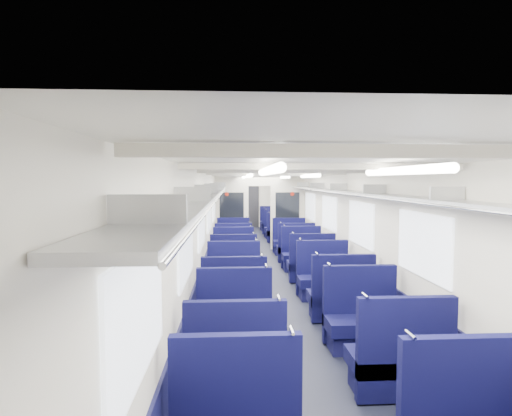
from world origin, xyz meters
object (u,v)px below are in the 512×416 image
Objects in this scene: seat_15 at (302,256)px; seat_17 at (296,249)px; seat_14 at (234,258)px; seat_6 at (235,326)px; bulkhead at (260,210)px; seat_16 at (233,250)px; seat_23 at (277,229)px; seat_5 at (400,363)px; seat_10 at (234,281)px; seat_7 at (362,322)px; seat_20 at (233,233)px; seat_9 at (341,299)px; seat_11 at (323,280)px; seat_13 at (311,266)px; seat_21 at (280,233)px; end_door at (251,206)px; seat_22 at (233,230)px; seat_26 at (233,223)px; seat_12 at (234,267)px; seat_8 at (234,302)px; seat_4 at (235,369)px; seat_25 at (274,226)px; seat_18 at (233,242)px; seat_19 at (289,243)px; seat_24 at (233,226)px; seat_27 at (271,223)px.

seat_17 is (0.00, 0.96, 0.00)m from seat_15.
seat_6 is at bearing -90.00° from seat_14.
bulkhead is 3.34m from seat_14.
seat_16 and seat_23 have the same top height.
seat_5 is 1.00× the size of seat_10.
seat_7 is 9.05m from seat_20.
seat_9 and seat_11 have the same top height.
seat_13 is at bearing -90.00° from seat_15.
seat_23 is at bearing 90.00° from seat_21.
seat_15 is (0.00, 2.34, 0.00)m from seat_11.
end_door reaches higher than seat_15.
bulkhead reaches higher than seat_21.
seat_22 is (-1.66, 11.08, 0.00)m from seat_5.
seat_6 is 1.00× the size of seat_26.
seat_10 is 2.88m from seat_15.
seat_15 and seat_23 have the same top height.
seat_15 is at bearing 34.64° from seat_12.
seat_12 is (-1.66, 1.19, 0.00)m from seat_11.
seat_6 and seat_23 have the same top height.
seat_8 is 1.00× the size of seat_22.
seat_20 is 2.02m from seat_23.
seat_4 is 12.53m from seat_25.
seat_18 is (-1.66, 2.32, 0.00)m from seat_15.
seat_23 is at bearing 80.66° from seat_6.
seat_16 is 1.00× the size of seat_25.
end_door is 1.83× the size of seat_11.
seat_10 is at bearing -179.34° from seat_11.
seat_15 is at bearing -90.00° from seat_19.
seat_10 is (0.00, 1.26, 0.00)m from seat_8.
seat_4 is 1.00× the size of seat_26.
seat_18 is at bearing -128.84° from seat_21.
seat_10 is at bearing 144.51° from seat_9.
seat_14 is 1.66m from seat_15.
seat_24 is (-1.66, 5.58, 0.00)m from seat_17.
seat_4 is 1.00× the size of seat_23.
seat_23 is (0.00, 6.60, 0.00)m from seat_13.
seat_23 is (1.66, 3.14, 0.00)m from seat_18.
seat_19 is (0.00, 1.18, 0.00)m from seat_17.
seat_19 and seat_21 have the same top height.
seat_22 is (-0.83, 2.31, -0.90)m from bulkhead.
seat_7 is 1.00× the size of seat_14.
seat_17 is (1.66, 3.32, 0.00)m from seat_10.
seat_5 is 1.00× the size of seat_12.
seat_22 is at bearing -102.39° from end_door.
seat_17 is at bearing 90.00° from seat_9.
seat_11 is at bearing -35.73° from seat_12.
seat_24 is 1.66m from seat_25.
seat_24 and seat_26 have the same top height.
end_door is 1.83× the size of seat_19.
seat_11 is at bearing -90.00° from seat_27.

